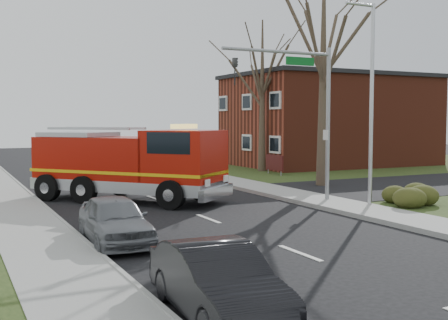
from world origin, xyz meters
name	(u,v)px	position (x,y,z in m)	size (l,w,h in m)	color
ground	(208,219)	(0.00, 0.00, 0.00)	(120.00, 120.00, 0.00)	black
sidewalk_right	(343,206)	(6.20, 0.00, 0.07)	(2.40, 80.00, 0.15)	gray
sidewalk_left	(33,232)	(-6.20, 0.00, 0.07)	(2.40, 80.00, 0.15)	gray
brick_building	(330,120)	(19.00, 18.00, 3.66)	(15.40, 10.40, 7.25)	maroon
health_center_sign	(275,163)	(10.50, 12.50, 0.88)	(0.12, 2.00, 1.40)	#41100F
hedge_corner	(411,193)	(9.00, -1.00, 0.58)	(2.80, 2.00, 0.90)	#323914
bare_tree_near	(323,49)	(9.50, 6.00, 7.41)	(6.00, 6.00, 12.00)	#392C21
bare_tree_far	(262,79)	(11.00, 15.00, 6.49)	(5.25, 5.25, 10.50)	#392C21
traffic_signal_mast	(304,95)	(5.21, 1.50, 4.71)	(5.29, 0.18, 6.80)	gray
streetlight_pole	(370,98)	(7.14, -0.50, 4.55)	(1.48, 0.16, 8.40)	#B7BABF
fire_engine	(131,166)	(-1.19, 5.74, 1.58)	(7.83, 8.48, 3.48)	#A01207
parked_car_maroon	(115,220)	(-4.20, -2.55, 0.72)	(1.69, 4.21, 1.43)	slate
parked_car_gray	(217,281)	(-4.20, -9.52, 0.69)	(1.45, 4.16, 1.37)	black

